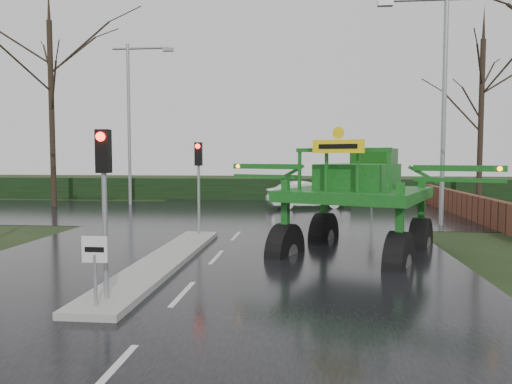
# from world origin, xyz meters

# --- Properties ---
(ground) EXTENTS (140.00, 140.00, 0.00)m
(ground) POSITION_xyz_m (0.00, 0.00, 0.00)
(ground) COLOR black
(ground) RESTS_ON ground
(road_main) EXTENTS (14.00, 80.00, 0.02)m
(road_main) POSITION_xyz_m (0.00, 10.00, 0.00)
(road_main) COLOR black
(road_main) RESTS_ON ground
(road_cross) EXTENTS (80.00, 12.00, 0.02)m
(road_cross) POSITION_xyz_m (0.00, 16.00, 0.01)
(road_cross) COLOR black
(road_cross) RESTS_ON ground
(median_island) EXTENTS (1.20, 10.00, 0.16)m
(median_island) POSITION_xyz_m (-1.30, 3.00, 0.09)
(median_island) COLOR gray
(median_island) RESTS_ON ground
(hedge_row) EXTENTS (44.00, 0.90, 1.50)m
(hedge_row) POSITION_xyz_m (0.00, 24.00, 0.75)
(hedge_row) COLOR black
(hedge_row) RESTS_ON ground
(brick_wall) EXTENTS (0.40, 20.00, 1.20)m
(brick_wall) POSITION_xyz_m (10.50, 16.00, 0.60)
(brick_wall) COLOR #592D1E
(brick_wall) RESTS_ON ground
(keep_left_sign) EXTENTS (0.50, 0.07, 1.35)m
(keep_left_sign) POSITION_xyz_m (-1.30, -1.50, 1.06)
(keep_left_sign) COLOR gray
(keep_left_sign) RESTS_ON ground
(traffic_signal_near) EXTENTS (0.26, 0.33, 3.52)m
(traffic_signal_near) POSITION_xyz_m (-1.30, -1.01, 2.59)
(traffic_signal_near) COLOR gray
(traffic_signal_near) RESTS_ON ground
(traffic_signal_mid) EXTENTS (0.26, 0.33, 3.52)m
(traffic_signal_mid) POSITION_xyz_m (-1.30, 7.49, 2.59)
(traffic_signal_mid) COLOR gray
(traffic_signal_mid) RESTS_ON ground
(traffic_signal_far) EXTENTS (0.26, 0.33, 3.52)m
(traffic_signal_far) POSITION_xyz_m (6.50, 20.01, 2.59)
(traffic_signal_far) COLOR gray
(traffic_signal_far) RESTS_ON ground
(street_light_right) EXTENTS (3.85, 0.30, 10.00)m
(street_light_right) POSITION_xyz_m (8.19, 12.00, 5.99)
(street_light_right) COLOR gray
(street_light_right) RESTS_ON ground
(street_light_left_far) EXTENTS (3.85, 0.30, 10.00)m
(street_light_left_far) POSITION_xyz_m (-8.19, 20.00, 5.99)
(street_light_left_far) COLOR gray
(street_light_left_far) RESTS_ON ground
(tree_left_far) EXTENTS (7.70, 7.70, 13.26)m
(tree_left_far) POSITION_xyz_m (-12.50, 18.00, 7.15)
(tree_left_far) COLOR black
(tree_left_far) RESTS_ON ground
(tree_right_far) EXTENTS (7.00, 7.00, 12.05)m
(tree_right_far) POSITION_xyz_m (13.00, 21.00, 6.50)
(tree_right_far) COLOR black
(tree_right_far) RESTS_ON ground
(crop_sprayer) EXTENTS (8.04, 6.43, 4.80)m
(crop_sprayer) POSITION_xyz_m (2.09, 4.95, 2.27)
(crop_sprayer) COLOR black
(crop_sprayer) RESTS_ON ground
(white_sedan) EXTENTS (4.98, 2.95, 1.55)m
(white_sedan) POSITION_xyz_m (2.69, 18.72, 0.00)
(white_sedan) COLOR silver
(white_sedan) RESTS_ON ground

